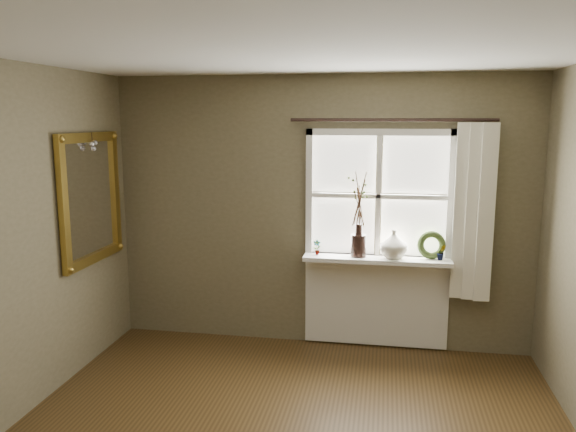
% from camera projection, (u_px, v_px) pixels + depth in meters
% --- Properties ---
extents(ceiling, '(4.50, 4.50, 0.00)m').
position_uv_depth(ceiling, '(272.00, 41.00, 2.96)').
color(ceiling, silver).
rests_on(ceiling, ground).
extents(wall_back, '(4.00, 0.10, 2.60)m').
position_uv_depth(wall_back, '(321.00, 212.00, 5.42)').
color(wall_back, brown).
rests_on(wall_back, ground).
extents(window_frame, '(1.36, 0.06, 1.24)m').
position_uv_depth(window_frame, '(379.00, 196.00, 5.22)').
color(window_frame, white).
rests_on(window_frame, wall_back).
extents(window_sill, '(1.36, 0.26, 0.04)m').
position_uv_depth(window_sill, '(377.00, 259.00, 5.22)').
color(window_sill, white).
rests_on(window_sill, wall_back).
extents(window_apron, '(1.36, 0.04, 0.88)m').
position_uv_depth(window_apron, '(376.00, 301.00, 5.40)').
color(window_apron, white).
rests_on(window_apron, ground).
extents(dark_jug, '(0.19, 0.19, 0.21)m').
position_uv_depth(dark_jug, '(358.00, 246.00, 5.22)').
color(dark_jug, black).
rests_on(dark_jug, window_sill).
extents(cream_vase, '(0.32, 0.32, 0.26)m').
position_uv_depth(cream_vase, '(394.00, 244.00, 5.16)').
color(cream_vase, beige).
rests_on(cream_vase, window_sill).
extents(wreath, '(0.27, 0.15, 0.27)m').
position_uv_depth(wreath, '(431.00, 248.00, 5.15)').
color(wreath, '#35461F').
rests_on(wreath, window_sill).
extents(potted_plant_left, '(0.09, 0.07, 0.15)m').
position_uv_depth(potted_plant_left, '(317.00, 247.00, 5.30)').
color(potted_plant_left, '#35461F').
rests_on(potted_plant_left, window_sill).
extents(potted_plant_right, '(0.09, 0.08, 0.15)m').
position_uv_depth(potted_plant_right, '(441.00, 252.00, 5.10)').
color(potted_plant_right, '#35461F').
rests_on(potted_plant_right, window_sill).
extents(curtain, '(0.36, 0.12, 1.59)m').
position_uv_depth(curtain, '(473.00, 213.00, 5.00)').
color(curtain, '#ECE5CC').
rests_on(curtain, wall_back).
extents(curtain_rod, '(1.84, 0.03, 0.03)m').
position_uv_depth(curtain_rod, '(392.00, 120.00, 5.03)').
color(curtain_rod, black).
rests_on(curtain_rod, wall_back).
extents(gilt_mirror, '(0.10, 0.97, 1.16)m').
position_uv_depth(gilt_mirror, '(91.00, 198.00, 4.98)').
color(gilt_mirror, white).
rests_on(gilt_mirror, wall_left).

